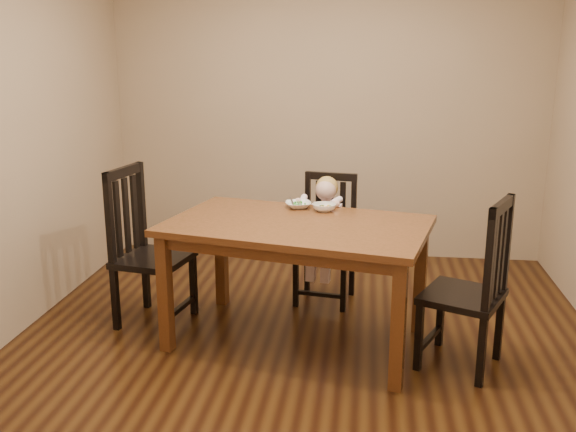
# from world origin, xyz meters

# --- Properties ---
(room) EXTENTS (4.01, 4.01, 2.71)m
(room) POSITION_xyz_m (0.00, 0.00, 1.35)
(room) COLOR #41260D
(room) RESTS_ON ground
(dining_table) EXTENTS (1.85, 1.34, 0.84)m
(dining_table) POSITION_xyz_m (-0.06, 0.04, 0.74)
(dining_table) COLOR #472A10
(dining_table) RESTS_ON room
(chair_child) EXTENTS (0.49, 0.47, 1.00)m
(chair_child) POSITION_xyz_m (0.08, 0.82, 0.48)
(chair_child) COLOR black
(chair_child) RESTS_ON room
(chair_left) EXTENTS (0.55, 0.57, 1.13)m
(chair_left) POSITION_xyz_m (-1.17, 0.23, 0.54)
(chair_left) COLOR black
(chair_left) RESTS_ON room
(chair_right) EXTENTS (0.60, 0.61, 1.09)m
(chair_right) POSITION_xyz_m (1.04, -0.20, 0.52)
(chair_right) COLOR black
(chair_right) RESTS_ON room
(toddler) EXTENTS (0.35, 0.42, 0.52)m
(toddler) POSITION_xyz_m (0.08, 0.77, 0.61)
(toddler) COLOR white
(toddler) RESTS_ON chair_child
(bowl_peas) EXTENTS (0.22, 0.22, 0.04)m
(bowl_peas) POSITION_xyz_m (-0.10, 0.42, 0.86)
(bowl_peas) COLOR white
(bowl_peas) RESTS_ON dining_table
(bowl_veg) EXTENTS (0.19, 0.19, 0.05)m
(bowl_veg) POSITION_xyz_m (0.09, 0.36, 0.86)
(bowl_veg) COLOR white
(bowl_veg) RESTS_ON dining_table
(fork) EXTENTS (0.04, 0.11, 0.04)m
(fork) POSITION_xyz_m (-0.14, 0.41, 0.88)
(fork) COLOR silver
(fork) RESTS_ON bowl_peas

